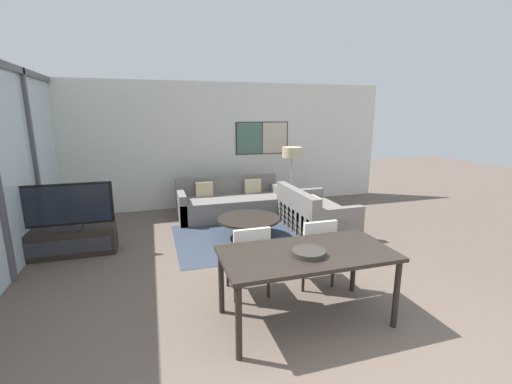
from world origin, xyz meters
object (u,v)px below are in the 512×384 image
object	(u,v)px
television	(67,207)
coffee_table	(249,223)
tv_console	(71,242)
sofa_main	(231,203)
floor_lamp	(292,156)
fruit_bowl	(309,252)
dining_chair_left	(249,256)
dining_chair_centre	(315,248)
sofa_side	(312,216)
dining_table	(307,259)

from	to	relation	value
television	coffee_table	bearing A→B (deg)	-1.43
tv_console	sofa_main	world-z (taller)	sofa_main
tv_console	floor_lamp	world-z (taller)	floor_lamp
tv_console	television	size ratio (longest dim) A/B	0.99
television	coffee_table	distance (m)	2.84
coffee_table	tv_console	bearing A→B (deg)	178.58
tv_console	sofa_main	xyz separation A→B (m)	(2.80, 1.34, 0.06)
sofa_main	fruit_bowl	bearing A→B (deg)	-91.78
dining_chair_left	dining_chair_centre	world-z (taller)	same
fruit_bowl	tv_console	bearing A→B (deg)	134.84
sofa_main	coffee_table	xyz separation A→B (m)	(-0.00, -1.40, 0.00)
floor_lamp	sofa_side	bearing A→B (deg)	-95.68
tv_console	dining_chair_centre	size ratio (longest dim) A/B	1.47
tv_console	television	world-z (taller)	television
dining_table	coffee_table	bearing A→B (deg)	87.73
coffee_table	fruit_bowl	world-z (taller)	fruit_bowl
tv_console	dining_chair_left	bearing A→B (deg)	-40.62
coffee_table	fruit_bowl	distance (m)	2.67
coffee_table	dining_table	world-z (taller)	dining_table
coffee_table	dining_chair_left	world-z (taller)	dining_chair_left
dining_table	floor_lamp	world-z (taller)	floor_lamp
fruit_bowl	floor_lamp	xyz separation A→B (m)	(1.51, 4.03, 0.43)
tv_console	fruit_bowl	size ratio (longest dim) A/B	3.85
sofa_side	dining_chair_left	size ratio (longest dim) A/B	1.84
tv_console	fruit_bowl	distance (m)	3.83
dining_chair_left	dining_chair_centre	xyz separation A→B (m)	(0.85, 0.01, 0.00)
television	dining_chair_centre	distance (m)	3.68
dining_table	floor_lamp	size ratio (longest dim) A/B	1.24
dining_chair_centre	tv_console	bearing A→B (deg)	148.14
coffee_table	fruit_bowl	size ratio (longest dim) A/B	3.25
sofa_side	coffee_table	size ratio (longest dim) A/B	1.48
sofa_side	dining_chair_left	bearing A→B (deg)	137.58
dining_table	fruit_bowl	bearing A→B (deg)	-106.11
coffee_table	television	bearing A→B (deg)	178.57
sofa_main	dining_chair_left	distance (m)	3.33
sofa_main	fruit_bowl	distance (m)	4.06
tv_console	dining_chair_centre	bearing A→B (deg)	-31.86
dining_table	fruit_bowl	world-z (taller)	fruit_bowl
sofa_main	coffee_table	world-z (taller)	sofa_main
sofa_main	floor_lamp	distance (m)	1.69
tv_console	television	xyz separation A→B (m)	(0.00, 0.00, 0.56)
dining_chair_centre	sofa_main	bearing A→B (deg)	95.64
dining_table	dining_chair_centre	size ratio (longest dim) A/B	2.00
tv_console	fruit_bowl	xyz separation A→B (m)	(2.67, -2.69, 0.59)
tv_console	dining_table	distance (m)	3.78
tv_console	floor_lamp	size ratio (longest dim) A/B	0.91
dining_chair_left	fruit_bowl	distance (m)	0.89
sofa_main	sofa_side	bearing A→B (deg)	-46.95
sofa_side	fruit_bowl	bearing A→B (deg)	152.81
sofa_side	coffee_table	distance (m)	1.25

